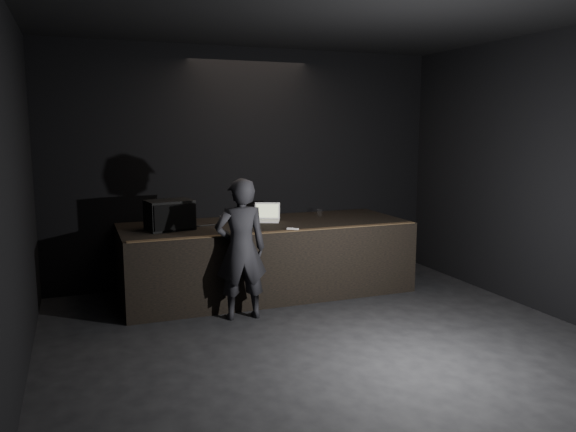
{
  "coord_description": "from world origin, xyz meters",
  "views": [
    {
      "loc": [
        -2.47,
        -4.65,
        2.33
      ],
      "look_at": [
        0.17,
        2.3,
        1.15
      ],
      "focal_mm": 35.0,
      "sensor_mm": 36.0,
      "label": 1
    }
  ],
  "objects_px": {
    "beer_can": "(221,221)",
    "person": "(241,249)",
    "laptop": "(267,216)",
    "stage_monitor": "(170,215)",
    "stage_riser": "(266,258)"
  },
  "relations": [
    {
      "from": "beer_can",
      "to": "person",
      "type": "bearing_deg",
      "value": -89.77
    },
    {
      "from": "laptop",
      "to": "person",
      "type": "height_order",
      "value": "person"
    },
    {
      "from": "laptop",
      "to": "person",
      "type": "xyz_separation_m",
      "value": [
        -0.71,
        -1.12,
        -0.2
      ]
    },
    {
      "from": "beer_can",
      "to": "person",
      "type": "distance_m",
      "value": 0.97
    },
    {
      "from": "stage_monitor",
      "to": "beer_can",
      "type": "distance_m",
      "value": 0.71
    },
    {
      "from": "stage_monitor",
      "to": "laptop",
      "type": "distance_m",
      "value": 1.44
    },
    {
      "from": "stage_riser",
      "to": "stage_monitor",
      "type": "xyz_separation_m",
      "value": [
        -1.34,
        -0.04,
        0.69
      ]
    },
    {
      "from": "stage_riser",
      "to": "stage_monitor",
      "type": "relative_size",
      "value": 6.18
    },
    {
      "from": "laptop",
      "to": "beer_can",
      "type": "relative_size",
      "value": 3.26
    },
    {
      "from": "stage_monitor",
      "to": "laptop",
      "type": "height_order",
      "value": "stage_monitor"
    },
    {
      "from": "stage_monitor",
      "to": "laptop",
      "type": "bearing_deg",
      "value": -1.53
    },
    {
      "from": "beer_can",
      "to": "person",
      "type": "height_order",
      "value": "person"
    },
    {
      "from": "stage_monitor",
      "to": "person",
      "type": "distance_m",
      "value": 1.2
    },
    {
      "from": "laptop",
      "to": "stage_monitor",
      "type": "bearing_deg",
      "value": -148.08
    },
    {
      "from": "stage_monitor",
      "to": "laptop",
      "type": "xyz_separation_m",
      "value": [
        1.41,
        0.21,
        -0.13
      ]
    }
  ]
}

